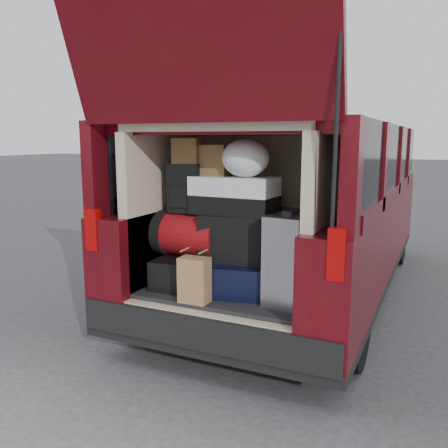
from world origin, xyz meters
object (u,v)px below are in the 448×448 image
at_px(black_soft_case, 234,238).
at_px(black_hardshell, 189,270).
at_px(kraft_bag, 194,280).
at_px(silver_roller, 291,259).
at_px(backpack, 187,188).
at_px(red_duffel, 190,234).
at_px(navy_hardshell, 241,276).
at_px(twotone_duffel, 234,195).

bearing_deg(black_soft_case, black_hardshell, 177.29).
bearing_deg(kraft_bag, black_hardshell, 123.33).
bearing_deg(silver_roller, backpack, 179.26).
bearing_deg(kraft_bag, backpack, 123.77).
distance_m(kraft_bag, black_soft_case, 0.45).
bearing_deg(backpack, silver_roller, -3.22).
bearing_deg(red_duffel, kraft_bag, -53.09).
bearing_deg(navy_hardshell, red_duffel, 168.58).
distance_m(silver_roller, red_duffel, 0.83).
distance_m(red_duffel, backpack, 0.35).
bearing_deg(black_hardshell, silver_roller, -7.32).
relative_size(navy_hardshell, kraft_bag, 1.66).
relative_size(red_duffel, black_soft_case, 1.09).
bearing_deg(black_hardshell, kraft_bag, -58.72).
distance_m(navy_hardshell, twotone_duffel, 0.59).
xyz_separation_m(red_duffel, backpack, (-0.03, 0.00, 0.35)).
bearing_deg(backpack, black_hardshell, -47.05).
distance_m(kraft_bag, red_duffel, 0.49).
bearing_deg(backpack, twotone_duffel, 7.23).
xyz_separation_m(black_hardshell, backpack, (-0.02, 0.03, 0.63)).
xyz_separation_m(red_duffel, black_soft_case, (0.37, -0.00, 0.01)).
xyz_separation_m(black_hardshell, silver_roller, (0.83, -0.05, 0.19)).
height_order(black_soft_case, twotone_duffel, twotone_duffel).
height_order(kraft_bag, twotone_duffel, twotone_duffel).
height_order(black_hardshell, backpack, backpack).
relative_size(silver_roller, twotone_duffel, 1.00).
relative_size(black_hardshell, black_soft_case, 1.17).
bearing_deg(twotone_duffel, black_soft_case, -66.19).
height_order(navy_hardshell, red_duffel, red_duffel).
xyz_separation_m(silver_roller, kraft_bag, (-0.59, -0.28, -0.15)).
distance_m(kraft_bag, twotone_duffel, 0.68).
xyz_separation_m(backpack, twotone_duffel, (0.38, 0.03, -0.04)).
bearing_deg(backpack, black_soft_case, 1.29).
distance_m(black_hardshell, navy_hardshell, 0.43).
distance_m(silver_roller, twotone_duffel, 0.62).
height_order(black_hardshell, kraft_bag, kraft_bag).
distance_m(navy_hardshell, black_soft_case, 0.29).
xyz_separation_m(red_duffel, twotone_duffel, (0.35, 0.04, 0.31)).
relative_size(silver_roller, red_duffel, 1.19).
distance_m(navy_hardshell, backpack, 0.77).
xyz_separation_m(black_hardshell, kraft_bag, (0.24, -0.34, 0.05)).
height_order(kraft_bag, red_duffel, red_duffel).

